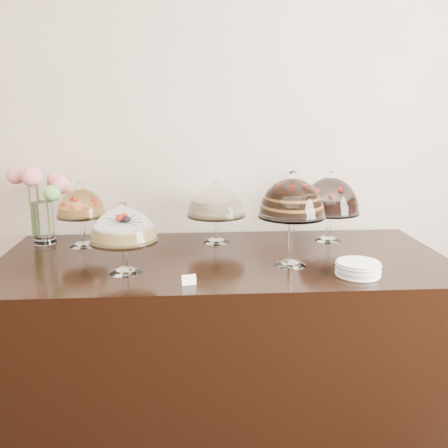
{
  "coord_description": "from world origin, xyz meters",
  "views": [
    {
      "loc": [
        0.11,
        0.1,
        1.63
      ],
      "look_at": [
        0.27,
        2.4,
        1.08
      ],
      "focal_mm": 40.0,
      "sensor_mm": 36.0,
      "label": 1
    }
  ],
  "objects": [
    {
      "name": "wall_back",
      "position": [
        0.0,
        3.0,
        1.5
      ],
      "size": [
        5.0,
        0.04,
        3.0
      ],
      "primitive_type": "cube",
      "color": "beige",
      "rests_on": "ground"
    },
    {
      "name": "flower_vase",
      "position": [
        -0.67,
        2.78,
        1.16
      ],
      "size": [
        0.32,
        0.26,
        0.42
      ],
      "color": "white",
      "rests_on": "display_counter"
    },
    {
      "name": "cake_stand_sugar_sponge",
      "position": [
        -0.18,
        2.25,
        1.1
      ],
      "size": [
        0.3,
        0.3,
        0.33
      ],
      "color": "white",
      "rests_on": "display_counter"
    },
    {
      "name": "plate_stack",
      "position": [
        0.84,
        2.13,
        0.93
      ],
      "size": [
        0.19,
        0.19,
        0.06
      ],
      "color": "white",
      "rests_on": "display_counter"
    },
    {
      "name": "cake_stand_cheesecake",
      "position": [
        0.25,
        2.74,
        1.11
      ],
      "size": [
        0.32,
        0.32,
        0.34
      ],
      "color": "white",
      "rests_on": "display_counter"
    },
    {
      "name": "display_counter",
      "position": [
        0.27,
        2.45,
        0.45
      ],
      "size": [
        2.2,
        1.0,
        0.9
      ],
      "primitive_type": "cube",
      "color": "black",
      "rests_on": "ground"
    },
    {
      "name": "cake_stand_choco_layer",
      "position": [
        0.58,
        2.3,
        1.21
      ],
      "size": [
        0.31,
        0.31,
        0.45
      ],
      "color": "white",
      "rests_on": "display_counter"
    },
    {
      "name": "price_card_left",
      "position": [
        0.1,
        2.07,
        0.92
      ],
      "size": [
        0.06,
        0.03,
        0.04
      ],
      "primitive_type": "cube",
      "rotation": [
        -0.21,
        0.0,
        0.22
      ],
      "color": "white",
      "rests_on": "display_counter"
    },
    {
      "name": "cake_stand_fruit_tart",
      "position": [
        -0.46,
        2.71,
        1.11
      ],
      "size": [
        0.26,
        0.26,
        0.34
      ],
      "color": "white",
      "rests_on": "display_counter"
    },
    {
      "name": "cake_stand_dark_choco",
      "position": [
        0.88,
        2.73,
        1.14
      ],
      "size": [
        0.33,
        0.33,
        0.39
      ],
      "color": "white",
      "rests_on": "display_counter"
    }
  ]
}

